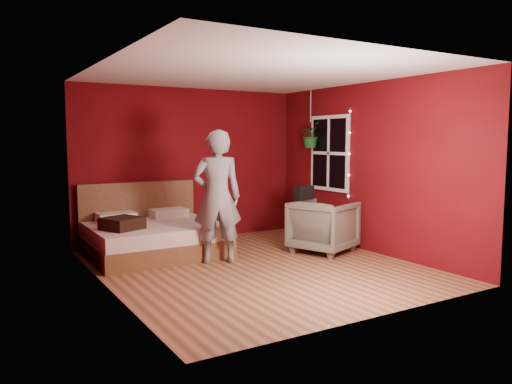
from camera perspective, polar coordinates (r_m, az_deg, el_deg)
The scene contains 10 objects.
floor at distance 6.87m, azimuth 0.14°, elevation -8.56°, with size 4.50×4.50×0.00m, color #995F3D.
room_walls at distance 6.65m, azimuth 0.14°, elevation 5.59°, with size 4.04×4.54×2.62m.
window at distance 8.53m, azimuth 8.39°, elevation 4.41°, with size 0.05×0.97×1.27m.
fairy_lights at distance 8.11m, azimuth 10.60°, elevation 4.29°, with size 0.04×0.04×1.45m.
bed at distance 7.73m, azimuth -11.68°, elevation -4.97°, with size 1.90×1.62×1.05m.
person at distance 6.97m, azimuth -4.47°, elevation -0.58°, with size 0.68×0.45×1.86m, color gray.
armchair at distance 7.76m, azimuth 7.71°, elevation -3.91°, with size 0.85×0.88×0.80m, color #676251.
handbag at distance 7.81m, azimuth 5.47°, elevation -0.07°, with size 0.30×0.15×0.22m, color black.
throw_pillow at distance 7.25m, azimuth -15.05°, elevation -3.48°, with size 0.48×0.48×0.17m, color black.
hanging_plant at distance 8.78m, azimuth 6.23°, elevation 6.49°, with size 0.49×0.46×1.02m.
Camera 1 is at (-3.43, -5.70, 1.73)m, focal length 35.00 mm.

